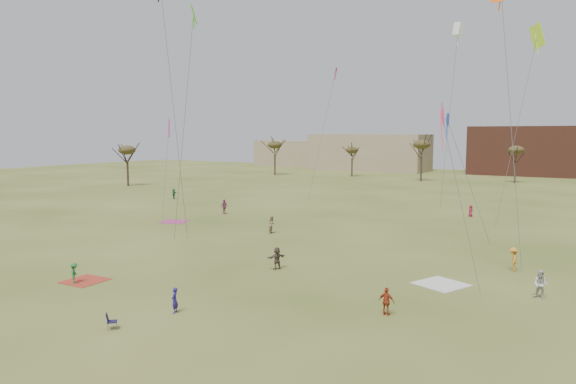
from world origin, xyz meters
The scene contains 20 objects.
ground centered at (0.00, 0.00, 0.00)m, with size 260.00×260.00×0.00m, color #44541A.
flyer_near_center centered at (-8.79, -1.87, 0.72)m, with size 0.92×0.53×1.43m, color #256F31.
flyer_near_right centered at (1.32, -2.87, 0.74)m, with size 0.54×0.36×1.48m, color navy.
spectator_fore_a centered at (11.89, 2.95, 0.80)m, with size 0.94×0.39×1.61m, color #AD3A1D.
spectator_fore_b centered at (-7.08, 20.65, 0.89)m, with size 0.87×0.68×1.79m, color #9B8563.
spectator_fore_c centered at (1.11, 8.51, 0.85)m, with size 1.58×0.50×1.70m, color brown.
flyer_mid_b centered at (16.56, 17.06, 0.90)m, with size 1.17×0.67×1.81m, color orange.
spectator_mid_d centered at (-19.44, 28.66, 0.94)m, with size 1.10×0.46×1.88m, color #973F74.
spectator_mid_e centered at (19.03, 10.79, 0.90)m, with size 0.88×0.68×1.81m, color silver.
flyer_far_a centered at (-36.21, 37.44, 0.81)m, with size 1.51×0.48×1.63m, color #2A7F4F.
flyer_far_b centered at (8.05, 42.59, 0.71)m, with size 0.69×0.45×1.42m, color maroon.
blanket_red centered at (-8.68, -1.12, 0.00)m, with size 2.60×2.60×0.03m, color #B73624.
blanket_cream centered at (12.90, 10.81, 0.00)m, with size 3.00×3.00×0.03m, color white.
blanket_plum centered at (-20.76, 20.86, 0.00)m, with size 2.93×2.93×0.03m, color #B63874.
camp_chair_center centered at (0.29, -6.52, 0.26)m, with size 0.74×0.74×0.87m.
kites_aloft centered at (-0.96, 22.60, 20.09)m, with size 55.38×63.48×23.44m.
tree_line centered at (-2.85, 79.12, 7.09)m, with size 117.44×49.32×8.91m.
building_tan centered at (-35.00, 115.00, 5.00)m, with size 32.00×14.00×10.00m, color #937F60.
building_brick centered at (5.00, 120.00, 6.00)m, with size 26.00×16.00×12.00m, color brown.
building_tan_west centered at (-65.00, 122.00, 4.00)m, with size 20.00×12.00×8.00m, color #937F60.
Camera 1 is at (22.08, -24.95, 10.23)m, focal length 33.24 mm.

